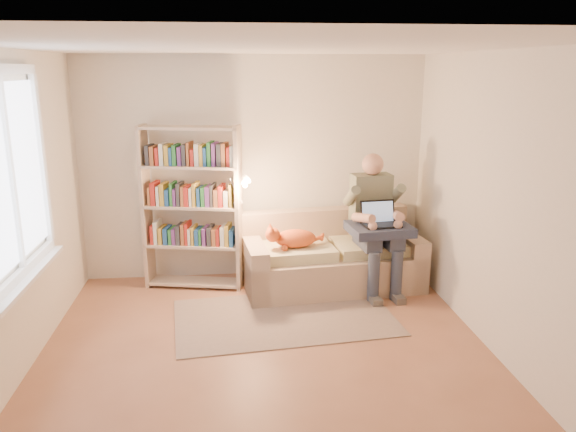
{
  "coord_description": "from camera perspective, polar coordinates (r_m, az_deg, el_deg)",
  "views": [
    {
      "loc": [
        -0.28,
        -4.27,
        2.45
      ],
      "look_at": [
        0.27,
        1.0,
        1.05
      ],
      "focal_mm": 35.0,
      "sensor_mm": 36.0,
      "label": 1
    }
  ],
  "objects": [
    {
      "name": "floor",
      "position": [
        4.93,
        -2.03,
        -15.0
      ],
      "size": [
        4.5,
        4.5,
        0.0
      ],
      "primitive_type": "plane",
      "color": "#8E5A40",
      "rests_on": "ground"
    },
    {
      "name": "ceiling",
      "position": [
        4.28,
        -2.36,
        16.82
      ],
      "size": [
        4.0,
        4.5,
        0.02
      ],
      "primitive_type": "cube",
      "color": "white",
      "rests_on": "wall_back"
    },
    {
      "name": "wall_left",
      "position": [
        4.74,
        -27.07,
        -0.88
      ],
      "size": [
        0.02,
        4.5,
        2.6
      ],
      "primitive_type": "cube",
      "color": "silver",
      "rests_on": "floor"
    },
    {
      "name": "wall_right",
      "position": [
        4.97,
        21.48,
        0.41
      ],
      "size": [
        0.02,
        4.5,
        2.6
      ],
      "primitive_type": "cube",
      "color": "silver",
      "rests_on": "floor"
    },
    {
      "name": "wall_back",
      "position": [
        6.62,
        -3.52,
        4.81
      ],
      "size": [
        4.0,
        0.02,
        2.6
      ],
      "primitive_type": "cube",
      "color": "silver",
      "rests_on": "floor"
    },
    {
      "name": "wall_front",
      "position": [
        2.34,
        1.73,
        -14.67
      ],
      "size": [
        4.0,
        0.02,
        2.6
      ],
      "primitive_type": "cube",
      "color": "silver",
      "rests_on": "floor"
    },
    {
      "name": "window",
      "position": [
        4.89,
        -25.79,
        0.62
      ],
      "size": [
        0.12,
        1.52,
        1.69
      ],
      "color": "white",
      "rests_on": "wall_left"
    },
    {
      "name": "sofa",
      "position": [
        6.48,
        4.4,
        -4.52
      ],
      "size": [
        2.07,
        1.1,
        0.85
      ],
      "rotation": [
        0.0,
        0.0,
        0.1
      ],
      "color": "tan",
      "rests_on": "floor"
    },
    {
      "name": "person",
      "position": [
        6.32,
        8.81,
        -0.01
      ],
      "size": [
        0.5,
        0.74,
        1.53
      ],
      "rotation": [
        0.0,
        0.0,
        0.1
      ],
      "color": "slate",
      "rests_on": "sofa"
    },
    {
      "name": "cat",
      "position": [
        6.14,
        0.46,
        -2.24
      ],
      "size": [
        0.68,
        0.29,
        0.25
      ],
      "rotation": [
        0.0,
        0.0,
        0.1
      ],
      "color": "orange",
      "rests_on": "sofa"
    },
    {
      "name": "blanket",
      "position": [
        6.22,
        9.66,
        -1.3
      ],
      "size": [
        0.71,
        0.6,
        0.1
      ],
      "primitive_type": "cube",
      "rotation": [
        0.0,
        0.0,
        0.1
      ],
      "color": "#272E44",
      "rests_on": "person"
    },
    {
      "name": "laptop",
      "position": [
        6.2,
        9.66,
        -0.28
      ],
      "size": [
        0.42,
        0.34,
        0.34
      ],
      "rotation": [
        0.0,
        0.0,
        0.1
      ],
      "color": "black",
      "rests_on": "blanket"
    },
    {
      "name": "bookshelf",
      "position": [
        6.34,
        -9.71,
        1.63
      ],
      "size": [
        1.22,
        0.58,
        1.85
      ],
      "rotation": [
        0.0,
        0.0,
        -0.21
      ],
      "color": "#C0A991",
      "rests_on": "floor"
    },
    {
      "name": "rug",
      "position": [
        5.76,
        -0.36,
        -10.26
      ],
      "size": [
        2.3,
        1.5,
        0.01
      ],
      "primitive_type": "cube",
      "rotation": [
        0.0,
        0.0,
        0.1
      ],
      "color": "gray",
      "rests_on": "floor"
    }
  ]
}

